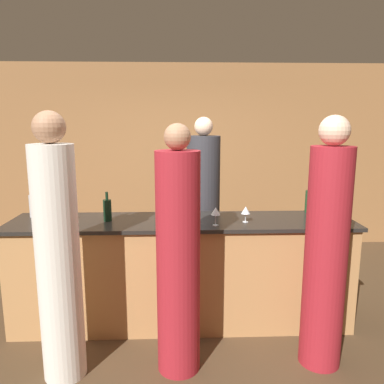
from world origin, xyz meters
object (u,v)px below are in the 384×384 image
object	(u,v)px
bartender	(203,213)
guest_0	(178,260)
guest_2	(326,253)
ice_bucket	(39,205)
wine_bottle_0	(107,210)
guest_1	(58,257)
wine_bottle_1	(309,201)

from	to	relation	value
bartender	guest_0	distance (m)	1.43
guest_2	ice_bucket	bearing A→B (deg)	160.62
ice_bucket	wine_bottle_0	bearing A→B (deg)	-16.59
guest_2	wine_bottle_0	distance (m)	1.94
guest_1	ice_bucket	world-z (taller)	guest_1
guest_1	ice_bucket	size ratio (longest dim) A/B	9.49
guest_0	guest_2	xyz separation A→B (m)	(1.15, 0.03, 0.04)
bartender	guest_2	size ratio (longest dim) A/B	1.00
bartender	guest_2	distance (m)	1.63
guest_2	wine_bottle_1	distance (m)	0.98
guest_0	wine_bottle_1	xyz separation A→B (m)	(1.33, 0.97, 0.24)
guest_0	guest_2	distance (m)	1.15
guest_1	ice_bucket	distance (m)	1.08
guest_0	bartender	bearing A→B (deg)	78.64
guest_2	bartender	bearing A→B (deg)	122.28
wine_bottle_1	ice_bucket	distance (m)	2.69
guest_0	wine_bottle_0	distance (m)	0.99
bartender	guest_1	size ratio (longest dim) A/B	0.99
wine_bottle_0	ice_bucket	world-z (taller)	wine_bottle_0
ice_bucket	bartender	bearing A→B (deg)	16.75
guest_0	wine_bottle_0	bearing A→B (deg)	133.11
wine_bottle_0	guest_0	bearing A→B (deg)	-46.89
guest_2	ice_bucket	size ratio (longest dim) A/B	9.36
guest_2	ice_bucket	xyz separation A→B (m)	(-2.51, 0.88, 0.20)
wine_bottle_0	bartender	bearing A→B (deg)	36.73
bartender	wine_bottle_1	xyz separation A→B (m)	(1.05, -0.43, 0.22)
guest_0	guest_1	xyz separation A→B (m)	(-0.89, -0.05, 0.05)
guest_1	ice_bucket	xyz separation A→B (m)	(-0.47, 0.96, 0.18)
guest_0	ice_bucket	size ratio (longest dim) A/B	9.08
wine_bottle_1	ice_bucket	xyz separation A→B (m)	(-2.69, -0.06, -0.01)
guest_1	bartender	bearing A→B (deg)	51.18
guest_0	wine_bottle_1	distance (m)	1.67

